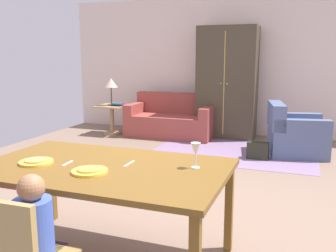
% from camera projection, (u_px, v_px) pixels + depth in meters
% --- Properties ---
extents(ground_plane, '(7.23, 6.51, 0.02)m').
position_uv_depth(ground_plane, '(191.00, 185.00, 4.62)').
color(ground_plane, '#806756').
extents(back_wall, '(7.23, 0.10, 2.70)m').
position_uv_depth(back_wall, '(240.00, 66.00, 7.41)').
color(back_wall, silver).
rests_on(back_wall, ground_plane).
extents(dining_table, '(1.82, 1.09, 0.76)m').
position_uv_depth(dining_table, '(103.00, 174.00, 2.78)').
color(dining_table, brown).
rests_on(dining_table, ground_plane).
extents(plate_near_man, '(0.25, 0.25, 0.02)m').
position_uv_depth(plate_near_man, '(36.00, 162.00, 2.83)').
color(plate_near_man, yellow).
rests_on(plate_near_man, dining_table).
extents(pizza_near_man, '(0.17, 0.17, 0.01)m').
position_uv_depth(pizza_near_man, '(36.00, 160.00, 2.82)').
color(pizza_near_man, '#E29C4E').
rests_on(pizza_near_man, plate_near_man).
extents(plate_near_child, '(0.25, 0.25, 0.02)m').
position_uv_depth(plate_near_child, '(90.00, 171.00, 2.60)').
color(plate_near_child, yellow).
rests_on(plate_near_child, dining_table).
extents(pizza_near_child, '(0.17, 0.17, 0.01)m').
position_uv_depth(pizza_near_child, '(90.00, 169.00, 2.60)').
color(pizza_near_child, gold).
rests_on(pizza_near_child, plate_near_child).
extents(wine_glass, '(0.07, 0.07, 0.19)m').
position_uv_depth(wine_glass, '(196.00, 150.00, 2.69)').
color(wine_glass, silver).
rests_on(wine_glass, dining_table).
extents(fork, '(0.03, 0.15, 0.01)m').
position_uv_depth(fork, '(67.00, 163.00, 2.81)').
color(fork, silver).
rests_on(fork, dining_table).
extents(knife, '(0.01, 0.17, 0.01)m').
position_uv_depth(knife, '(129.00, 164.00, 2.80)').
color(knife, silver).
rests_on(knife, dining_table).
extents(area_rug, '(2.60, 1.80, 0.01)m').
position_uv_depth(area_rug, '(234.00, 152.00, 6.18)').
color(area_rug, gray).
rests_on(area_rug, ground_plane).
extents(couch, '(1.67, 0.86, 0.82)m').
position_uv_depth(couch, '(172.00, 120.00, 7.39)').
color(couch, '#99433B').
rests_on(couch, ground_plane).
extents(armchair, '(1.01, 1.00, 0.82)m').
position_uv_depth(armchair, '(294.00, 135.00, 5.99)').
color(armchair, slate).
rests_on(armchair, ground_plane).
extents(armoire, '(1.10, 0.59, 2.10)m').
position_uv_depth(armoire, '(227.00, 83.00, 7.17)').
color(armoire, '#443B2A').
rests_on(armoire, ground_plane).
extents(side_table, '(0.56, 0.56, 0.58)m').
position_uv_depth(side_table, '(112.00, 115.00, 7.54)').
color(side_table, tan).
rests_on(side_table, ground_plane).
extents(table_lamp, '(0.26, 0.26, 0.54)m').
position_uv_depth(table_lamp, '(111.00, 84.00, 7.43)').
color(table_lamp, '#4A402B').
rests_on(table_lamp, side_table).
extents(book_lower, '(0.22, 0.16, 0.03)m').
position_uv_depth(book_lower, '(122.00, 105.00, 7.47)').
color(book_lower, '#A42A2B').
rests_on(book_lower, side_table).
extents(book_upper, '(0.22, 0.16, 0.03)m').
position_uv_depth(book_upper, '(118.00, 104.00, 7.43)').
color(book_upper, '#24557D').
rests_on(book_upper, book_lower).
extents(handbag, '(0.32, 0.16, 0.26)m').
position_uv_depth(handbag, '(258.00, 151.00, 5.74)').
color(handbag, '#26281B').
rests_on(handbag, ground_plane).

